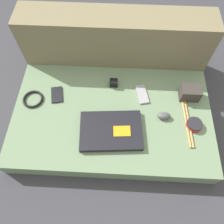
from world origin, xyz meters
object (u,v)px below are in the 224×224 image
Objects in this scene: camera_pouch at (190,93)px; speaker_puck at (194,125)px; phone_black at (57,95)px; charger_brick at (113,83)px; laptop at (111,131)px; phone_silver at (142,94)px; computer_mouse at (164,116)px.

speaker_puck is at bearing -87.68° from camera_pouch.
speaker_puck is at bearing -23.49° from phone_black.
camera_pouch is 0.45m from charger_brick.
camera_pouch reaches higher than phone_black.
laptop is 0.40m from phone_black.
charger_brick is (0.33, 0.09, 0.02)m from phone_black.
laptop reaches higher than phone_silver.
speaker_puck reaches higher than phone_black.
speaker_puck is 0.62× the size of phone_silver.
phone_silver is (-0.12, 0.15, -0.01)m from computer_mouse.
phone_black is (-0.50, -0.03, -0.00)m from phone_silver.
charger_brick reaches higher than computer_mouse.
phone_black is (-0.78, 0.16, -0.01)m from speaker_puck.
phone_black is at bearing -164.53° from charger_brick.
phone_black is (-0.62, 0.12, -0.01)m from computer_mouse.
computer_mouse is at bearing -63.95° from phone_silver.
laptop is 0.31m from computer_mouse.
phone_silver is 1.16× the size of phone_black.
phone_silver is 0.27m from camera_pouch.
charger_brick reaches higher than phone_black.
phone_black is 1.07× the size of camera_pouch.
charger_brick is (-0.00, 0.31, 0.01)m from laptop.
speaker_puck is 1.81× the size of charger_brick.
speaker_puck is (0.16, -0.04, -0.00)m from computer_mouse.
phone_black is at bearing -177.73° from camera_pouch.
charger_brick is (-0.45, 0.25, 0.01)m from speaker_puck.
camera_pouch is (0.15, 0.15, 0.02)m from computer_mouse.
laptop is 0.45m from speaker_puck.
camera_pouch reaches higher than speaker_puck.
computer_mouse is 0.87× the size of speaker_puck.
charger_brick is at bearing 146.98° from phone_silver.
speaker_puck reaches higher than phone_silver.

